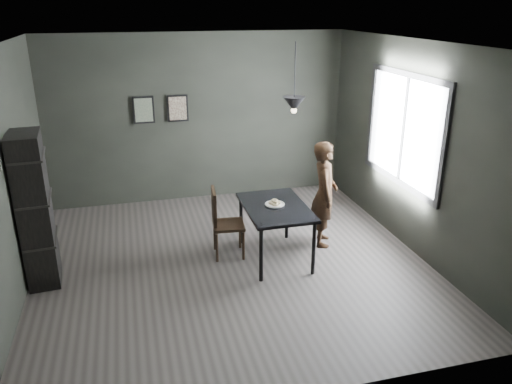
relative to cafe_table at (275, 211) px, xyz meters
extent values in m
plane|color=#35302E|center=(-0.60, 0.00, -0.67)|extent=(5.00, 5.00, 0.00)
cube|color=black|center=(-0.60, 2.50, 0.73)|extent=(5.00, 0.10, 2.80)
cube|color=silver|center=(-0.60, 0.00, 2.13)|extent=(5.00, 5.00, 0.02)
cube|color=white|center=(1.88, 0.20, 0.93)|extent=(0.02, 1.80, 1.40)
cube|color=black|center=(1.87, 0.20, 0.93)|extent=(0.04, 1.96, 1.56)
cube|color=black|center=(0.00, 0.00, 0.06)|extent=(0.80, 1.20, 0.04)
cylinder|color=black|center=(-0.34, -0.54, -0.32)|extent=(0.05, 0.05, 0.71)
cylinder|color=black|center=(0.34, -0.54, -0.32)|extent=(0.05, 0.05, 0.71)
cylinder|color=black|center=(-0.34, 0.54, -0.32)|extent=(0.05, 0.05, 0.71)
cylinder|color=black|center=(0.34, 0.54, -0.32)|extent=(0.05, 0.05, 0.71)
cylinder|color=white|center=(0.00, 0.03, 0.08)|extent=(0.23, 0.23, 0.01)
torus|color=beige|center=(0.03, 0.04, 0.11)|extent=(0.09, 0.09, 0.03)
torus|color=beige|center=(-0.03, 0.05, 0.11)|extent=(0.09, 0.09, 0.03)
torus|color=beige|center=(-0.01, -0.01, 0.11)|extent=(0.09, 0.09, 0.03)
torus|color=beige|center=(0.00, 0.03, 0.14)|extent=(0.14, 0.14, 0.05)
imported|color=black|center=(0.78, 0.26, 0.08)|extent=(0.51, 0.63, 1.49)
cube|color=black|center=(-0.58, 0.24, -0.23)|extent=(0.45, 0.45, 0.04)
cube|color=black|center=(-0.77, 0.26, 0.05)|extent=(0.08, 0.41, 0.45)
cylinder|color=black|center=(-0.77, 0.08, -0.47)|extent=(0.04, 0.04, 0.40)
cylinder|color=black|center=(-0.42, 0.05, -0.47)|extent=(0.04, 0.04, 0.40)
cylinder|color=black|center=(-0.74, 0.43, -0.47)|extent=(0.04, 0.04, 0.40)
cylinder|color=black|center=(-0.39, 0.40, -0.47)|extent=(0.04, 0.04, 0.40)
cube|color=black|center=(-2.92, 0.17, 0.26)|extent=(0.40, 0.65, 1.86)
cylinder|color=black|center=(0.25, 0.10, 1.75)|extent=(0.01, 0.01, 0.75)
cone|color=black|center=(0.25, 0.10, 1.38)|extent=(0.28, 0.28, 0.18)
sphere|color=#FFE0B2|center=(0.25, 0.10, 1.30)|extent=(0.07, 0.07, 0.07)
cube|color=black|center=(-1.50, 2.47, 0.93)|extent=(0.34, 0.03, 0.44)
cube|color=#3D5645|center=(-1.50, 2.45, 0.93)|extent=(0.28, 0.01, 0.38)
cube|color=black|center=(-0.95, 2.47, 0.93)|extent=(0.34, 0.03, 0.44)
cube|color=brown|center=(-0.95, 2.45, 0.93)|extent=(0.28, 0.01, 0.38)
camera|label=1|loc=(-1.76, -5.73, 2.56)|focal=35.00mm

